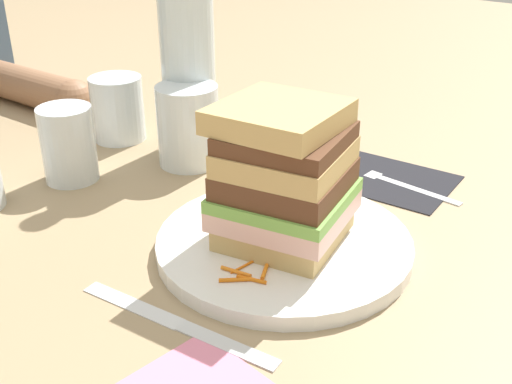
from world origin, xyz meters
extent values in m
plane|color=#9E8460|center=(0.00, 0.00, 0.00)|extent=(3.00, 3.00, 0.00)
cylinder|color=white|center=(0.00, 0.00, 0.01)|extent=(0.25, 0.25, 0.02)
cube|color=tan|center=(0.00, 0.00, 0.03)|extent=(0.13, 0.12, 0.02)
cube|color=beige|center=(0.00, 0.00, 0.05)|extent=(0.13, 0.13, 0.02)
cube|color=#7AB74C|center=(0.00, 0.00, 0.06)|extent=(0.13, 0.13, 0.01)
cube|color=#56331E|center=(0.00, 0.00, 0.08)|extent=(0.13, 0.13, 0.02)
cube|color=tan|center=(0.00, 0.00, 0.10)|extent=(0.13, 0.12, 0.02)
cube|color=#56331E|center=(0.00, 0.00, 0.12)|extent=(0.12, 0.12, 0.02)
cube|color=tan|center=(0.00, 0.01, 0.14)|extent=(0.12, 0.11, 0.02)
cylinder|color=orange|center=(-0.08, 0.00, 0.02)|extent=(0.01, 0.03, 0.00)
cylinder|color=orange|center=(-0.08, -0.02, 0.02)|extent=(0.01, 0.03, 0.00)
cylinder|color=orange|center=(-0.06, -0.02, 0.02)|extent=(0.02, 0.01, 0.00)
cylinder|color=orange|center=(-0.09, -0.01, 0.02)|extent=(0.02, 0.03, 0.00)
cylinder|color=orange|center=(-0.07, 0.00, 0.02)|extent=(0.03, 0.01, 0.00)
cylinder|color=orange|center=(0.10, 0.01, 0.02)|extent=(0.03, 0.01, 0.00)
cylinder|color=orange|center=(0.09, 0.01, 0.02)|extent=(0.02, 0.03, 0.00)
cylinder|color=orange|center=(0.08, 0.04, 0.02)|extent=(0.02, 0.03, 0.00)
cylinder|color=orange|center=(0.10, 0.02, 0.02)|extent=(0.02, 0.01, 0.00)
cylinder|color=orange|center=(0.11, 0.01, 0.02)|extent=(0.02, 0.02, 0.00)
cylinder|color=orange|center=(0.06, 0.03, 0.02)|extent=(0.02, 0.01, 0.00)
cylinder|color=orange|center=(0.08, 0.01, 0.02)|extent=(0.01, 0.02, 0.00)
cylinder|color=orange|center=(0.08, 0.00, 0.02)|extent=(0.03, 0.00, 0.00)
cube|color=black|center=(0.21, 0.00, 0.00)|extent=(0.13, 0.18, 0.00)
cube|color=silver|center=(0.21, -0.06, 0.00)|extent=(0.02, 0.11, 0.00)
cube|color=silver|center=(0.21, 0.01, 0.00)|extent=(0.02, 0.02, 0.00)
cylinder|color=silver|center=(0.22, 0.03, 0.00)|extent=(0.01, 0.04, 0.00)
cylinder|color=silver|center=(0.22, 0.03, 0.00)|extent=(0.01, 0.04, 0.00)
cylinder|color=silver|center=(0.21, 0.04, 0.00)|extent=(0.01, 0.04, 0.00)
cylinder|color=silver|center=(0.21, 0.04, 0.00)|extent=(0.01, 0.04, 0.00)
cube|color=silver|center=(-0.15, -0.04, 0.00)|extent=(0.02, 0.10, 0.00)
cube|color=silver|center=(-0.15, 0.06, 0.00)|extent=(0.02, 0.11, 0.00)
cylinder|color=white|center=(0.11, 0.22, 0.05)|extent=(0.08, 0.08, 0.10)
cylinder|color=#E55638|center=(0.11, 0.22, 0.04)|extent=(0.07, 0.07, 0.08)
cylinder|color=silver|center=(0.15, 0.25, 0.12)|extent=(0.07, 0.07, 0.25)
cylinder|color=silver|center=(-0.02, 0.30, 0.05)|extent=(0.07, 0.07, 0.09)
cylinder|color=silver|center=(0.11, 0.36, 0.04)|extent=(0.07, 0.07, 0.09)
cylinder|color=#936647|center=(0.13, 0.58, 0.03)|extent=(0.06, 0.23, 0.06)
sphere|color=#936647|center=(0.13, 0.47, 0.03)|extent=(0.06, 0.06, 0.06)
camera|label=1|loc=(-0.45, -0.30, 0.34)|focal=44.51mm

